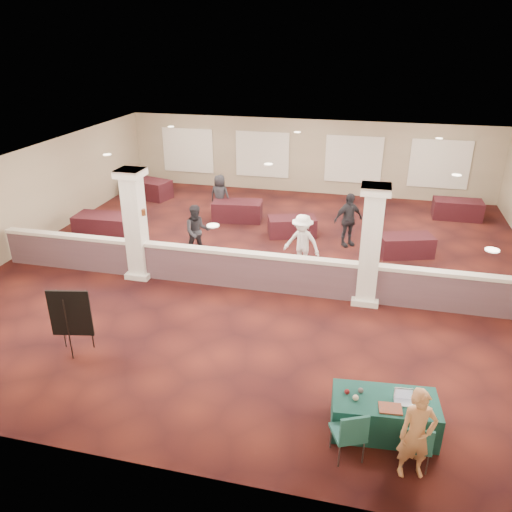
% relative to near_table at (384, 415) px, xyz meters
% --- Properties ---
extents(ground, '(16.00, 16.00, 0.00)m').
position_rel_near_table_xyz_m(ground, '(-3.50, 6.25, -0.35)').
color(ground, '#451711').
rests_on(ground, ground).
extents(wall_back, '(16.00, 0.04, 3.20)m').
position_rel_near_table_xyz_m(wall_back, '(-3.50, 14.25, 1.25)').
color(wall_back, gray).
rests_on(wall_back, ground).
extents(wall_front, '(16.00, 0.04, 3.20)m').
position_rel_near_table_xyz_m(wall_front, '(-3.50, -1.75, 1.25)').
color(wall_front, gray).
rests_on(wall_front, ground).
extents(wall_left, '(0.04, 16.00, 3.20)m').
position_rel_near_table_xyz_m(wall_left, '(-11.50, 6.25, 1.25)').
color(wall_left, gray).
rests_on(wall_left, ground).
extents(ceiling, '(16.00, 16.00, 0.02)m').
position_rel_near_table_xyz_m(ceiling, '(-3.50, 6.25, 2.85)').
color(ceiling, white).
rests_on(ceiling, wall_back).
extents(partition_wall, '(15.60, 0.28, 1.10)m').
position_rel_near_table_xyz_m(partition_wall, '(-3.50, 4.75, 0.21)').
color(partition_wall, brown).
rests_on(partition_wall, ground).
extents(column_left, '(0.72, 0.72, 3.20)m').
position_rel_near_table_xyz_m(column_left, '(-7.00, 4.75, 1.28)').
color(column_left, silver).
rests_on(column_left, ground).
extents(column_right, '(0.72, 0.72, 3.20)m').
position_rel_near_table_xyz_m(column_right, '(-0.50, 4.75, 1.28)').
color(column_right, silver).
rests_on(column_right, ground).
extents(sconce_left, '(0.12, 0.12, 0.18)m').
position_rel_near_table_xyz_m(sconce_left, '(-7.28, 4.75, 1.65)').
color(sconce_left, brown).
rests_on(sconce_left, column_left).
extents(sconce_right, '(0.12, 0.12, 0.18)m').
position_rel_near_table_xyz_m(sconce_right, '(-6.72, 4.75, 1.65)').
color(sconce_right, brown).
rests_on(sconce_right, column_left).
extents(near_table, '(1.92, 1.09, 0.71)m').
position_rel_near_table_xyz_m(near_table, '(0.00, 0.00, 0.00)').
color(near_table, '#103D3B').
rests_on(near_table, ground).
extents(conf_chair_main, '(0.48, 0.49, 0.92)m').
position_rel_near_table_xyz_m(conf_chair_main, '(0.50, -0.75, 0.19)').
color(conf_chair_main, '#226358').
rests_on(conf_chair_main, ground).
extents(conf_chair_side, '(0.67, 0.67, 1.02)m').
position_rel_near_table_xyz_m(conf_chair_side, '(-0.55, -0.82, 0.25)').
color(conf_chair_side, '#226358').
rests_on(conf_chair_side, ground).
extents(easel_board, '(0.91, 0.52, 1.56)m').
position_rel_near_table_xyz_m(easel_board, '(-6.70, 0.86, 0.64)').
color(easel_board, black).
rests_on(easel_board, ground).
extents(woman, '(0.68, 0.55, 1.65)m').
position_rel_near_table_xyz_m(woman, '(0.46, -0.87, 0.47)').
color(woman, '#EA9F65').
rests_on(woman, ground).
extents(far_table_front_left, '(2.05, 1.11, 0.81)m').
position_rel_near_table_xyz_m(far_table_front_left, '(-9.52, 7.27, 0.05)').
color(far_table_front_left, black).
rests_on(far_table_front_left, ground).
extents(far_table_front_center, '(1.82, 1.29, 0.67)m').
position_rel_near_table_xyz_m(far_table_front_center, '(-3.21, 8.95, -0.02)').
color(far_table_front_center, black).
rests_on(far_table_front_center, ground).
extents(far_table_front_right, '(1.85, 1.31, 0.68)m').
position_rel_near_table_xyz_m(far_table_front_right, '(0.62, 8.12, -0.01)').
color(far_table_front_right, black).
rests_on(far_table_front_right, ground).
extents(far_table_back_left, '(2.13, 1.45, 0.79)m').
position_rel_near_table_xyz_m(far_table_back_left, '(-10.00, 11.87, 0.04)').
color(far_table_back_left, black).
rests_on(far_table_back_left, ground).
extents(far_table_back_center, '(1.93, 1.13, 0.74)m').
position_rel_near_table_xyz_m(far_table_back_center, '(-5.50, 10.02, 0.02)').
color(far_table_back_center, black).
rests_on(far_table_back_center, ground).
extents(far_table_back_right, '(1.81, 0.92, 0.73)m').
position_rel_near_table_xyz_m(far_table_back_right, '(2.64, 12.19, 0.01)').
color(far_table_back_right, black).
rests_on(far_table_back_right, ground).
extents(attendee_a, '(0.94, 0.78, 1.72)m').
position_rel_near_table_xyz_m(attendee_a, '(-5.81, 6.45, 0.51)').
color(attendee_a, black).
rests_on(attendee_a, ground).
extents(attendee_b, '(1.22, 0.79, 1.76)m').
position_rel_near_table_xyz_m(attendee_b, '(-2.46, 6.25, 0.53)').
color(attendee_b, white).
rests_on(attendee_b, ground).
extents(attendee_c, '(1.15, 1.05, 1.82)m').
position_rel_near_table_xyz_m(attendee_c, '(-1.27, 8.51, 0.55)').
color(attendee_c, black).
rests_on(attendee_c, ground).
extents(attendee_d, '(0.85, 0.53, 1.64)m').
position_rel_near_table_xyz_m(attendee_d, '(-6.28, 10.33, 0.46)').
color(attendee_d, black).
rests_on(attendee_d, ground).
extents(laptop_base, '(0.34, 0.25, 0.02)m').
position_rel_near_table_xyz_m(laptop_base, '(0.29, -0.02, 0.36)').
color(laptop_base, silver).
rests_on(laptop_base, near_table).
extents(laptop_screen, '(0.32, 0.04, 0.21)m').
position_rel_near_table_xyz_m(laptop_screen, '(0.28, 0.09, 0.48)').
color(laptop_screen, silver).
rests_on(laptop_screen, near_table).
extents(screen_glow, '(0.29, 0.03, 0.18)m').
position_rel_near_table_xyz_m(screen_glow, '(0.28, 0.08, 0.46)').
color(screen_glow, '#B2BAD6').
rests_on(screen_glow, near_table).
extents(knitting, '(0.41, 0.33, 0.03)m').
position_rel_near_table_xyz_m(knitting, '(0.07, -0.24, 0.37)').
color(knitting, '#B4411C').
rests_on(knitting, near_table).
extents(yarn_cream, '(0.11, 0.11, 0.11)m').
position_rel_near_table_xyz_m(yarn_cream, '(-0.52, -0.15, 0.41)').
color(yarn_cream, beige).
rests_on(yarn_cream, near_table).
extents(yarn_red, '(0.10, 0.10, 0.10)m').
position_rel_near_table_xyz_m(yarn_red, '(-0.68, -0.02, 0.40)').
color(yarn_red, '#591114').
rests_on(yarn_red, near_table).
extents(yarn_grey, '(0.10, 0.10, 0.10)m').
position_rel_near_table_xyz_m(yarn_grey, '(-0.44, 0.07, 0.40)').
color(yarn_grey, '#504F54').
rests_on(yarn_grey, near_table).
extents(scissors, '(0.12, 0.04, 0.01)m').
position_rel_near_table_xyz_m(scissors, '(0.65, -0.21, 0.36)').
color(scissors, red).
rests_on(scissors, near_table).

